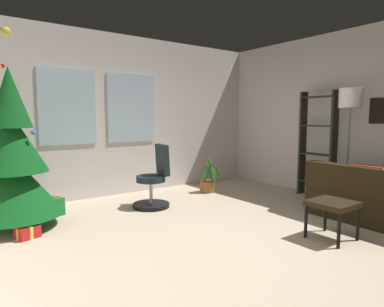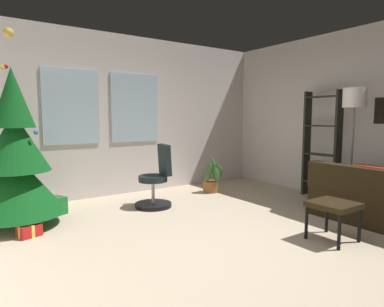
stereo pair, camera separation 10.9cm
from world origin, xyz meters
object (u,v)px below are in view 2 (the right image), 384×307
(holiday_tree, at_px, (16,162))
(floor_lamp, at_px, (354,108))
(gift_box_red, at_px, (29,230))
(potted_plant, at_px, (213,179))
(footstool, at_px, (333,207))
(office_chair, at_px, (156,183))
(gift_box_green, at_px, (51,207))
(bookshelf, at_px, (322,150))

(holiday_tree, distance_m, floor_lamp, 4.67)
(floor_lamp, bearing_deg, gift_box_red, 160.37)
(floor_lamp, relative_size, potted_plant, 2.73)
(footstool, relative_size, office_chair, 0.48)
(gift_box_green, distance_m, potted_plant, 2.77)
(bookshelf, xyz_separation_m, potted_plant, (-1.29, 1.35, -0.56))
(gift_box_green, relative_size, floor_lamp, 0.24)
(office_chair, bearing_deg, holiday_tree, 174.68)
(footstool, distance_m, potted_plant, 2.69)
(holiday_tree, relative_size, gift_box_red, 8.83)
(gift_box_red, relative_size, bookshelf, 0.15)
(office_chair, height_order, potted_plant, office_chair)
(gift_box_green, distance_m, floor_lamp, 4.56)
(holiday_tree, relative_size, potted_plant, 3.72)
(holiday_tree, distance_m, gift_box_red, 0.89)
(office_chair, bearing_deg, floor_lamp, -37.87)
(footstool, distance_m, bookshelf, 2.18)
(bookshelf, relative_size, floor_lamp, 1.01)
(holiday_tree, xyz_separation_m, gift_box_red, (0.04, -0.48, -0.75))
(gift_box_red, relative_size, potted_plant, 0.42)
(office_chair, xyz_separation_m, bookshelf, (2.61, -1.07, 0.44))
(potted_plant, bearing_deg, holiday_tree, -178.18)
(floor_lamp, xyz_separation_m, potted_plant, (-0.97, 2.06, -1.25))
(gift_box_green, bearing_deg, gift_box_red, -118.18)
(bookshelf, bearing_deg, holiday_tree, 164.50)
(bookshelf, bearing_deg, potted_plant, 133.70)
(footstool, height_order, gift_box_red, footstool)
(office_chair, bearing_deg, gift_box_green, 163.06)
(gift_box_green, bearing_deg, bookshelf, -20.43)
(bookshelf, bearing_deg, office_chair, 157.71)
(footstool, height_order, bookshelf, bookshelf)
(footstool, bearing_deg, office_chair, 111.29)
(footstool, height_order, holiday_tree, holiday_tree)
(office_chair, height_order, floor_lamp, floor_lamp)
(footstool, height_order, floor_lamp, floor_lamp)
(gift_box_red, height_order, gift_box_green, gift_box_green)
(gift_box_red, relative_size, floor_lamp, 0.15)
(holiday_tree, relative_size, gift_box_green, 5.69)
(holiday_tree, bearing_deg, bookshelf, -15.50)
(floor_lamp, bearing_deg, holiday_tree, 154.86)
(footstool, bearing_deg, holiday_tree, 137.69)
(holiday_tree, xyz_separation_m, office_chair, (1.88, -0.18, -0.45))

